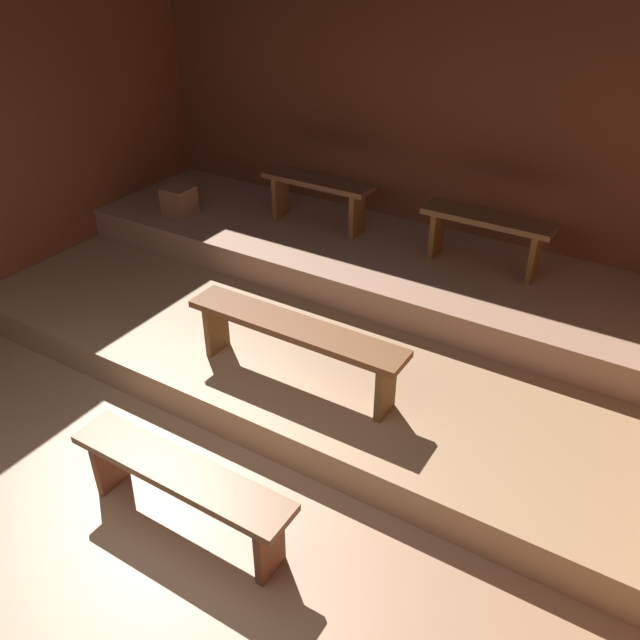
% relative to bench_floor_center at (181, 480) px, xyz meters
% --- Properties ---
extents(ground, '(6.94, 5.36, 0.08)m').
position_rel_bench_floor_center_xyz_m(ground, '(-0.18, 1.55, -0.42)').
color(ground, '#9D7454').
extents(wall_back, '(6.94, 0.06, 2.73)m').
position_rel_bench_floor_center_xyz_m(wall_back, '(-0.18, 3.86, 0.98)').
color(wall_back, brown).
rests_on(wall_back, ground).
extents(wall_left, '(0.06, 5.36, 2.73)m').
position_rel_bench_floor_center_xyz_m(wall_left, '(-3.28, 1.55, 0.98)').
color(wall_left, brown).
rests_on(wall_left, ground).
extents(platform_lower, '(6.14, 3.09, 0.28)m').
position_rel_bench_floor_center_xyz_m(platform_lower, '(-0.18, 2.28, -0.24)').
color(platform_lower, '#A27A56').
rests_on(platform_lower, ground).
extents(platform_middle, '(6.14, 1.52, 0.28)m').
position_rel_bench_floor_center_xyz_m(platform_middle, '(-0.18, 3.07, 0.04)').
color(platform_middle, '#A17559').
rests_on(platform_middle, platform_lower).
extents(bench_floor_center, '(1.52, 0.30, 0.49)m').
position_rel_bench_floor_center_xyz_m(bench_floor_center, '(0.00, 0.00, 0.00)').
color(bench_floor_center, brown).
rests_on(bench_floor_center, ground).
extents(bench_lower_center, '(1.72, 0.30, 0.49)m').
position_rel_bench_floor_center_xyz_m(bench_lower_center, '(-0.04, 1.29, 0.29)').
color(bench_lower_center, brown).
rests_on(bench_lower_center, platform_lower).
extents(bench_middle_left, '(1.13, 0.30, 0.49)m').
position_rel_bench_floor_center_xyz_m(bench_middle_left, '(-1.04, 3.22, 0.55)').
color(bench_middle_left, brown).
rests_on(bench_middle_left, platform_middle).
extents(bench_middle_right, '(1.13, 0.30, 0.49)m').
position_rel_bench_floor_center_xyz_m(bench_middle_right, '(0.67, 3.22, 0.55)').
color(bench_middle_right, brown).
rests_on(bench_middle_right, platform_middle).
extents(wooden_crate_middle, '(0.28, 0.28, 0.28)m').
position_rel_bench_floor_center_xyz_m(wooden_crate_middle, '(-2.42, 2.73, 0.33)').
color(wooden_crate_middle, '#8D6041').
rests_on(wooden_crate_middle, platform_middle).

